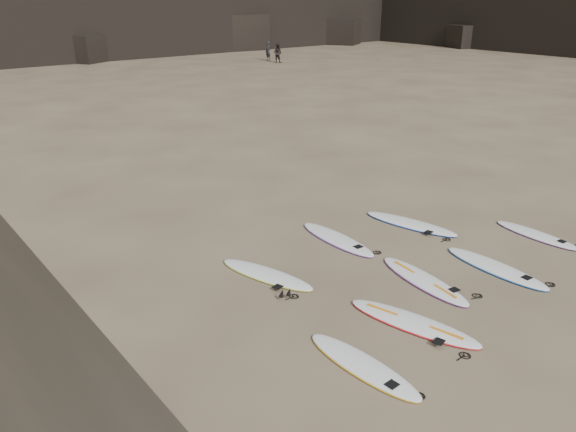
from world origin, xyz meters
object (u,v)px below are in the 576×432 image
at_px(surfboard_7, 410,223).
at_px(surfboard_5, 266,274).
at_px(person_b, 278,53).
at_px(surfboard_1, 413,322).
at_px(surfboard_6, 337,239).
at_px(person_a, 268,51).
at_px(surfboard_4, 536,235).
at_px(surfboard_2, 424,280).
at_px(surfboard_0, 363,365).
at_px(surfboard_3, 496,267).

bearing_deg(surfboard_7, surfboard_5, 166.43).
xyz_separation_m(surfboard_5, person_b, (24.42, 31.33, 0.76)).
relative_size(surfboard_1, surfboard_6, 1.03).
distance_m(surfboard_1, surfboard_5, 3.45).
distance_m(surfboard_5, person_a, 41.31).
bearing_deg(person_a, surfboard_7, -34.37).
relative_size(surfboard_6, person_a, 1.56).
height_order(surfboard_4, person_a, person_a).
relative_size(surfboard_2, surfboard_6, 0.99).
bearing_deg(surfboard_4, surfboard_1, -170.18).
bearing_deg(surfboard_0, surfboard_7, 30.37).
bearing_deg(surfboard_2, surfboard_0, -149.79).
xyz_separation_m(surfboard_5, surfboard_7, (4.77, -0.09, 0.00)).
distance_m(surfboard_2, surfboard_3, 1.86).
bearing_deg(surfboard_5, surfboard_3, -51.10).
bearing_deg(surfboard_2, surfboard_6, 97.91).
xyz_separation_m(surfboard_4, person_b, (17.69, 33.93, 0.76)).
bearing_deg(surfboard_2, surfboard_3, -11.53).
bearing_deg(person_a, surfboard_3, -32.91).
height_order(surfboard_3, surfboard_7, surfboard_7).
relative_size(surfboard_0, person_a, 1.45).
bearing_deg(surfboard_3, surfboard_6, 119.51).
distance_m(surfboard_5, surfboard_6, 2.57).
bearing_deg(surfboard_1, surfboard_2, 18.54).
relative_size(surfboard_1, surfboard_4, 1.16).
relative_size(surfboard_1, surfboard_3, 1.02).
bearing_deg(surfboard_6, surfboard_5, -168.63).
height_order(surfboard_2, surfboard_5, surfboard_2).
distance_m(surfboard_1, person_a, 43.44).
height_order(surfboard_2, surfboard_4, surfboard_2).
xyz_separation_m(surfboard_0, person_a, (25.37, 36.72, 0.79)).
relative_size(surfboard_0, surfboard_2, 0.94).
height_order(surfboard_1, surfboard_4, surfboard_1).
height_order(surfboard_3, person_b, person_b).
bearing_deg(surfboard_5, person_a, 37.21).
height_order(surfboard_2, surfboard_7, surfboard_7).
height_order(surfboard_1, person_a, person_a).
relative_size(surfboard_1, surfboard_5, 1.09).
xyz_separation_m(surfboard_3, surfboard_5, (-4.26, 2.99, -0.00)).
relative_size(surfboard_6, person_b, 1.61).
height_order(surfboard_7, person_b, person_b).
xyz_separation_m(surfboard_3, surfboard_7, (0.51, 2.90, 0.00)).
distance_m(surfboard_4, surfboard_6, 5.17).
distance_m(surfboard_0, surfboard_4, 7.47).
distance_m(surfboard_0, surfboard_3, 4.97).
xyz_separation_m(surfboard_0, surfboard_6, (3.20, 4.03, 0.00)).
relative_size(surfboard_3, surfboard_7, 0.98).
distance_m(surfboard_4, person_b, 38.27).
height_order(surfboard_4, person_b, person_b).
xyz_separation_m(surfboard_4, person_a, (17.97, 35.69, 0.79)).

